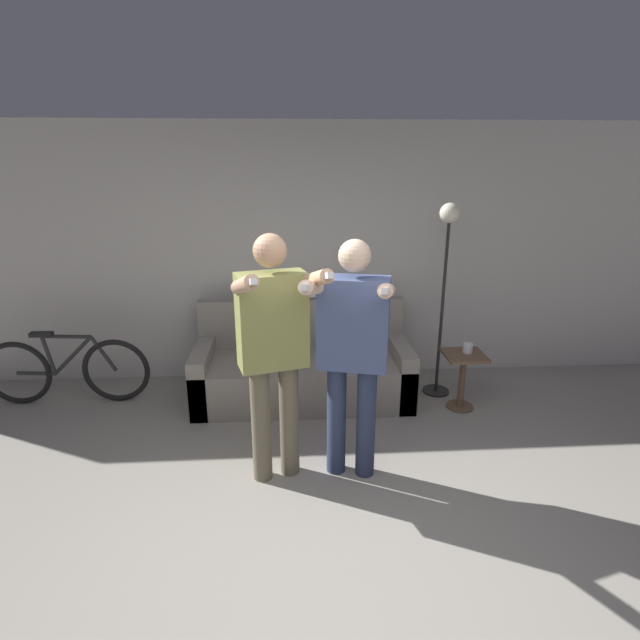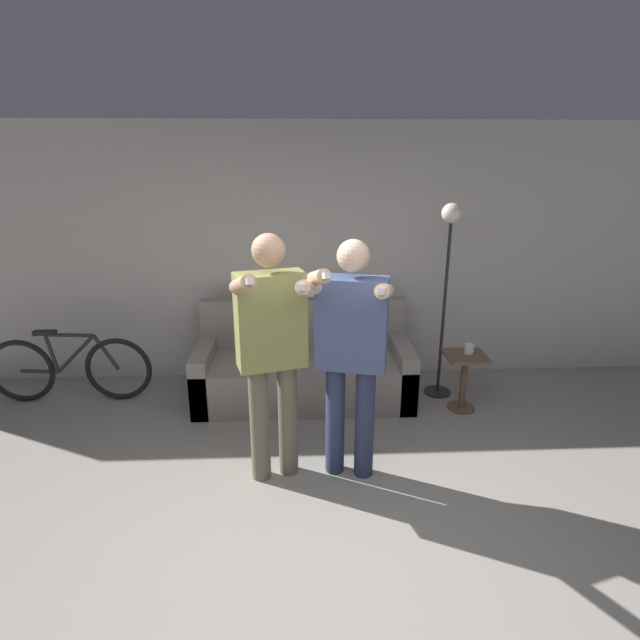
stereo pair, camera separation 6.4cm
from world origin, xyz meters
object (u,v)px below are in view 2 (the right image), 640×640
(couch, at_px, (304,370))
(cup, at_px, (469,349))
(person_right, at_px, (351,345))
(cat, at_px, (337,292))
(side_table, at_px, (464,372))
(bicycle, at_px, (70,369))
(floor_lamp, at_px, (448,261))
(person_left, at_px, (272,343))

(couch, bearing_deg, cup, -11.04)
(person_right, height_order, cat, person_right)
(side_table, xyz_separation_m, bicycle, (-3.72, 0.35, -0.04))
(floor_lamp, bearing_deg, cat, 163.05)
(person_left, bearing_deg, side_table, 13.78)
(person_left, height_order, bicycle, person_left)
(couch, height_order, floor_lamp, floor_lamp)
(couch, relative_size, bicycle, 1.32)
(person_right, bearing_deg, person_left, -166.08)
(couch, xyz_separation_m, bicycle, (-2.24, 0.02, 0.05))
(person_left, height_order, side_table, person_left)
(couch, xyz_separation_m, floor_lamp, (1.34, 0.01, 1.06))
(couch, bearing_deg, floor_lamp, 0.33)
(person_left, relative_size, bicycle, 1.16)
(person_left, relative_size, cup, 20.29)
(person_right, relative_size, side_table, 3.23)
(person_left, xyz_separation_m, side_table, (1.71, 0.96, -0.68))
(person_left, distance_m, bicycle, 2.50)
(cat, bearing_deg, bicycle, -173.48)
(floor_lamp, height_order, side_table, floor_lamp)
(person_left, bearing_deg, person_right, -15.60)
(person_left, relative_size, side_table, 3.31)
(bicycle, bearing_deg, couch, -0.48)
(cup, bearing_deg, bicycle, 175.22)
(person_left, height_order, cat, person_left)
(couch, bearing_deg, cat, 42.89)
(couch, height_order, side_table, couch)
(floor_lamp, height_order, bicycle, floor_lamp)
(floor_lamp, xyz_separation_m, cup, (0.17, -0.30, -0.76))
(couch, height_order, cat, cat)
(cat, bearing_deg, person_right, -90.99)
(side_table, bearing_deg, cat, 150.56)
(couch, height_order, person_right, person_right)
(person_left, distance_m, cup, 2.06)
(person_right, xyz_separation_m, side_table, (1.17, 0.96, -0.65))
(person_left, bearing_deg, floor_lamp, 23.91)
(person_right, bearing_deg, bicycle, 166.86)
(floor_lamp, bearing_deg, couch, -179.67)
(bicycle, bearing_deg, cat, 6.52)
(floor_lamp, bearing_deg, person_left, -140.54)
(person_right, height_order, bicycle, person_right)
(cat, distance_m, cup, 1.38)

